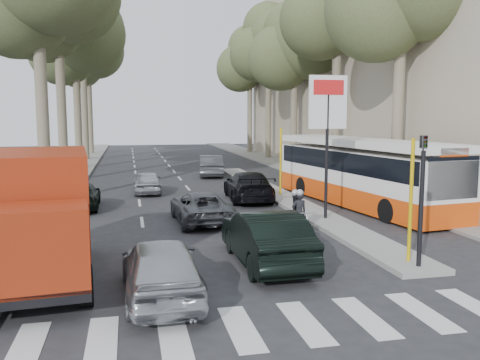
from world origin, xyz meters
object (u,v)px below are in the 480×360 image
object	(u,v)px
silver_hatchback	(161,268)
dark_hatchback	(266,237)
red_truck	(40,214)
motorcycle	(297,214)
city_bus	(360,170)

from	to	relation	value
silver_hatchback	dark_hatchback	world-z (taller)	dark_hatchback
dark_hatchback	red_truck	size ratio (longest dim) A/B	0.75
dark_hatchback	motorcycle	bearing A→B (deg)	-122.95
dark_hatchback	city_bus	distance (m)	10.57
silver_hatchback	red_truck	bearing A→B (deg)	-36.65
red_truck	city_bus	distance (m)	14.97
dark_hatchback	motorcycle	size ratio (longest dim) A/B	2.42
silver_hatchback	motorcycle	bearing A→B (deg)	-135.39
city_bus	dark_hatchback	bearing A→B (deg)	-136.89
dark_hatchback	motorcycle	world-z (taller)	motorcycle
motorcycle	city_bus	bearing A→B (deg)	40.06
city_bus	motorcycle	xyz separation A→B (m)	(-4.72, -4.99, -0.88)
red_truck	city_bus	bearing A→B (deg)	27.76
dark_hatchback	city_bus	world-z (taller)	city_bus
city_bus	red_truck	bearing A→B (deg)	-154.12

